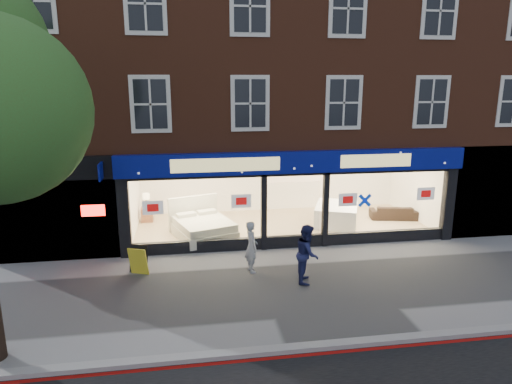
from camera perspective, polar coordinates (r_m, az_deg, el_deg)
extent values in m
plane|color=gray|center=(12.90, 8.01, -11.55)|extent=(120.00, 120.00, 0.00)
cube|color=#8C0A07|center=(10.35, 13.21, -18.67)|extent=(60.00, 0.10, 0.01)
cube|color=gray|center=(10.48, 12.80, -17.86)|extent=(60.00, 0.25, 0.12)
cube|color=tan|center=(17.62, 3.11, -4.21)|extent=(11.00, 4.50, 0.10)
cube|color=brown|center=(18.50, 2.22, 17.38)|extent=(19.00, 8.00, 6.70)
cube|color=navy|center=(14.67, 5.17, 3.75)|extent=(11.40, 0.28, 0.70)
cube|color=black|center=(15.57, 4.77, -6.13)|extent=(11.00, 0.18, 0.40)
cube|color=black|center=(14.92, -16.14, -3.09)|extent=(0.35, 0.30, 2.60)
cube|color=black|center=(17.32, 22.86, -1.32)|extent=(0.35, 0.30, 2.60)
cube|color=white|center=(14.70, -7.47, -2.29)|extent=(4.20, 0.02, 2.10)
cube|color=white|center=(16.18, 16.19, -1.23)|extent=(4.20, 0.02, 2.10)
cube|color=white|center=(15.43, 4.70, -2.60)|extent=(1.80, 0.02, 2.10)
cube|color=silver|center=(19.42, 1.79, 1.33)|extent=(11.00, 0.20, 2.60)
cube|color=#FFEAC6|center=(17.00, 3.22, 3.98)|extent=(11.00, 4.50, 0.12)
cube|color=black|center=(15.48, -23.84, -1.79)|extent=(3.80, 0.60, 3.30)
cube|color=#FF140C|center=(14.89, -19.70, -2.19)|extent=(0.70, 0.04, 0.35)
cube|color=black|center=(18.48, 28.01, 0.16)|extent=(4.00, 0.40, 3.30)
cube|color=beige|center=(16.20, -6.48, -5.05)|extent=(2.36, 2.56, 0.37)
cube|color=beige|center=(16.10, -6.51, -3.99)|extent=(2.27, 2.46, 0.26)
cube|color=beige|center=(17.06, -7.87, -2.54)|extent=(1.81, 0.71, 1.26)
cube|color=beige|center=(16.60, -8.73, -2.81)|extent=(0.75, 0.53, 0.13)
cube|color=beige|center=(16.86, -6.21, -2.48)|extent=(0.75, 0.53, 0.13)
cube|color=brown|center=(18.39, -13.45, -2.75)|extent=(0.46, 0.46, 0.55)
cube|color=white|center=(17.86, 9.96, -3.56)|extent=(2.13, 2.35, 0.25)
cube|color=white|center=(17.78, 10.00, -2.79)|extent=(2.13, 2.35, 0.25)
cube|color=white|center=(17.71, 10.03, -2.00)|extent=(2.13, 2.35, 0.25)
imported|color=black|center=(19.03, 16.78, -2.43)|extent=(1.93, 1.07, 0.53)
cube|color=yellow|center=(13.78, -14.47, -8.25)|extent=(0.64, 0.53, 0.85)
imported|color=#9FA3A6|center=(13.42, -0.57, -6.83)|extent=(0.44, 0.61, 1.54)
imported|color=#1B1F4D|center=(12.83, 6.43, -7.64)|extent=(0.82, 0.95, 1.65)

